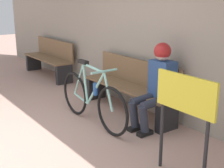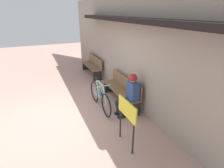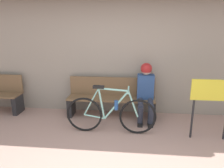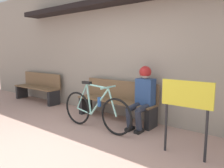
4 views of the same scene
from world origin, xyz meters
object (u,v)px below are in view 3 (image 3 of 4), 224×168
object	(u,v)px
park_bench_near	(111,98)
signboard	(212,96)
bicycle	(111,114)
person_seated	(146,88)

from	to	relation	value
park_bench_near	signboard	distance (m)	1.98
park_bench_near	bicycle	size ratio (longest dim) A/B	1.13
bicycle	person_seated	distance (m)	0.96
person_seated	park_bench_near	bearing A→B (deg)	171.22
park_bench_near	person_seated	distance (m)	0.77
signboard	park_bench_near	bearing A→B (deg)	155.99
park_bench_near	person_seated	world-z (taller)	person_seated
park_bench_near	signboard	xyz separation A→B (m)	(1.77, -0.79, 0.38)
park_bench_near	signboard	size ratio (longest dim) A/B	1.73
signboard	person_seated	bearing A→B (deg)	147.34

